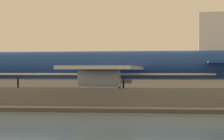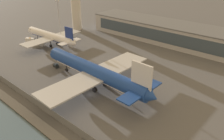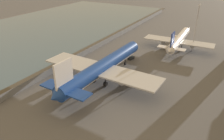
{
  "view_description": "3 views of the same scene",
  "coord_description": "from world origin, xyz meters",
  "px_view_note": "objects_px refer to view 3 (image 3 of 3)",
  "views": [
    {
      "loc": [
        7.42,
        -74.93,
        5.1
      ],
      "look_at": [
        -1.64,
        3.15,
        5.29
      ],
      "focal_mm": 70.0,
      "sensor_mm": 36.0,
      "label": 1
    },
    {
      "loc": [
        47.35,
        -43.54,
        41.67
      ],
      "look_at": [
        0.71,
        10.61,
        5.66
      ],
      "focal_mm": 35.0,
      "sensor_mm": 36.0,
      "label": 2
    },
    {
      "loc": [
        59.08,
        43.54,
        40.02
      ],
      "look_at": [
        -3.7,
        8.25,
        4.94
      ],
      "focal_mm": 35.0,
      "sensor_mm": 36.0,
      "label": 3
    }
  ],
  "objects_px": {
    "cargo_jet_blue": "(103,67)",
    "ops_van": "(175,38)",
    "passenger_jet_white": "(179,40)",
    "baggage_tug": "(131,58)",
    "apron_light_mast_apron_east": "(196,26)"
  },
  "relations": [
    {
      "from": "cargo_jet_blue",
      "to": "ops_van",
      "type": "relative_size",
      "value": 9.61
    },
    {
      "from": "passenger_jet_white",
      "to": "baggage_tug",
      "type": "height_order",
      "value": "passenger_jet_white"
    },
    {
      "from": "passenger_jet_white",
      "to": "apron_light_mast_apron_east",
      "type": "distance_m",
      "value": 10.78
    },
    {
      "from": "apron_light_mast_apron_east",
      "to": "cargo_jet_blue",
      "type": "bearing_deg",
      "value": -24.68
    },
    {
      "from": "passenger_jet_white",
      "to": "apron_light_mast_apron_east",
      "type": "relative_size",
      "value": 1.77
    },
    {
      "from": "baggage_tug",
      "to": "ops_van",
      "type": "bearing_deg",
      "value": 164.64
    },
    {
      "from": "passenger_jet_white",
      "to": "apron_light_mast_apron_east",
      "type": "bearing_deg",
      "value": 95.48
    },
    {
      "from": "passenger_jet_white",
      "to": "ops_van",
      "type": "height_order",
      "value": "passenger_jet_white"
    },
    {
      "from": "cargo_jet_blue",
      "to": "passenger_jet_white",
      "type": "bearing_deg",
      "value": 162.2
    },
    {
      "from": "baggage_tug",
      "to": "apron_light_mast_apron_east",
      "type": "bearing_deg",
      "value": 138.5
    },
    {
      "from": "apron_light_mast_apron_east",
      "to": "baggage_tug",
      "type": "bearing_deg",
      "value": -41.5
    },
    {
      "from": "cargo_jet_blue",
      "to": "apron_light_mast_apron_east",
      "type": "distance_m",
      "value": 55.13
    },
    {
      "from": "ops_van",
      "to": "passenger_jet_white",
      "type": "bearing_deg",
      "value": 20.19
    },
    {
      "from": "cargo_jet_blue",
      "to": "passenger_jet_white",
      "type": "height_order",
      "value": "cargo_jet_blue"
    },
    {
      "from": "cargo_jet_blue",
      "to": "baggage_tug",
      "type": "bearing_deg",
      "value": 179.35
    }
  ]
}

